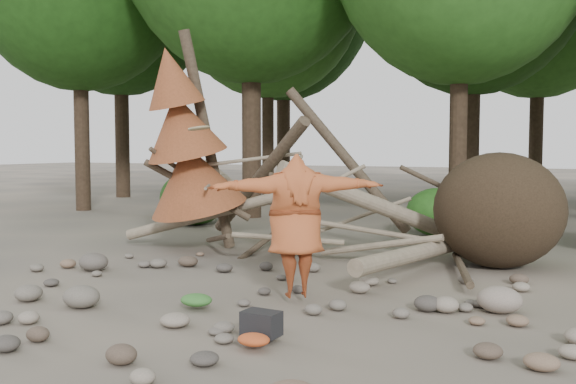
% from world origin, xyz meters
% --- Properties ---
extents(ground, '(120.00, 120.00, 0.00)m').
position_xyz_m(ground, '(0.00, 0.00, 0.00)').
color(ground, '#514C44').
rests_on(ground, ground).
extents(deadfall_pile, '(8.55, 5.24, 3.30)m').
position_xyz_m(deadfall_pile, '(2.02, 4.24, 0.95)').
color(deadfall_pile, '#332619').
rests_on(deadfall_pile, ground).
extents(dead_conifer, '(2.06, 2.16, 4.35)m').
position_xyz_m(dead_conifer, '(-3.12, 3.37, 2.11)').
color(dead_conifer, '#4C3F30').
rests_on(dead_conifer, ground).
extents(bush_left, '(1.80, 1.80, 1.44)m').
position_xyz_m(bush_left, '(-5.50, 7.20, 0.72)').
color(bush_left, '#1E4A13').
rests_on(bush_left, ground).
extents(bush_mid, '(1.40, 1.40, 1.12)m').
position_xyz_m(bush_mid, '(0.80, 7.80, 0.56)').
color(bush_mid, '#275E1B').
rests_on(bush_mid, ground).
extents(frisbee_thrower, '(2.64, 1.85, 2.28)m').
position_xyz_m(frisbee_thrower, '(0.49, 0.60, 1.03)').
color(frisbee_thrower, '#AE4F27').
rests_on(frisbee_thrower, ground).
extents(backpack, '(0.41, 0.29, 0.26)m').
position_xyz_m(backpack, '(0.87, -1.13, 0.13)').
color(backpack, black).
rests_on(backpack, ground).
extents(cloth_green, '(0.42, 0.35, 0.16)m').
position_xyz_m(cloth_green, '(-0.48, -0.32, 0.08)').
color(cloth_green, '#336B2B').
rests_on(cloth_green, ground).
extents(cloth_orange, '(0.34, 0.28, 0.12)m').
position_xyz_m(cloth_orange, '(0.95, -1.44, 0.06)').
color(cloth_orange, '#B1451E').
rests_on(cloth_orange, ground).
extents(boulder_front_left, '(0.49, 0.44, 0.29)m').
position_xyz_m(boulder_front_left, '(-1.88, -0.86, 0.15)').
color(boulder_front_left, '#6A6358').
rests_on(boulder_front_left, ground).
extents(boulder_mid_right, '(0.55, 0.50, 0.33)m').
position_xyz_m(boulder_mid_right, '(3.02, 1.17, 0.17)').
color(boulder_mid_right, gray).
rests_on(boulder_mid_right, ground).
extents(boulder_mid_left, '(0.50, 0.45, 0.30)m').
position_xyz_m(boulder_mid_left, '(-3.47, 1.13, 0.15)').
color(boulder_mid_left, '#5A534C').
rests_on(boulder_mid_left, ground).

